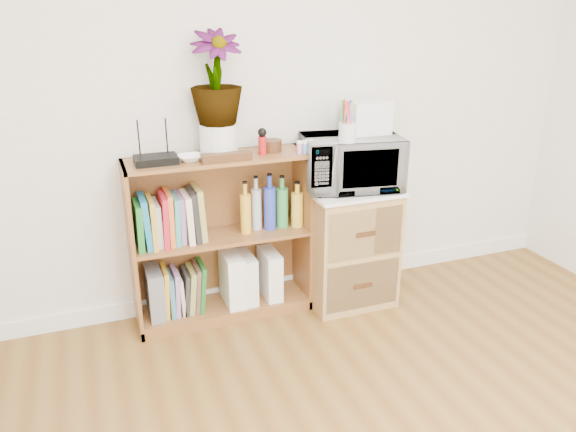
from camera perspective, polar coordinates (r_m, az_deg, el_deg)
skirting_board at (r=3.57m, az=-1.55°, el=-7.00°), size 4.00×0.02×0.10m
bookshelf at (r=3.18m, az=-6.78°, el=-2.31°), size 1.00×0.30×0.95m
wicker_unit at (r=3.40m, az=5.99°, el=-2.98°), size 0.50×0.45×0.70m
microwave at (r=3.22m, az=6.41°, el=5.45°), size 0.59×0.45×0.30m
pen_cup at (r=3.03m, az=6.05°, el=8.41°), size 0.09×0.09×0.10m
small_appliance at (r=3.26m, az=7.99°, el=9.94°), size 0.23×0.19×0.18m
router at (r=2.94m, az=-13.27°, el=5.58°), size 0.21×0.15×0.04m
white_bowl at (r=2.96m, az=-9.92°, el=5.84°), size 0.13×0.13×0.03m
plant_pot at (r=3.03m, az=-7.05°, el=7.67°), size 0.20×0.20×0.17m
potted_plant at (r=2.97m, az=-7.33°, el=13.77°), size 0.27×0.27×0.48m
trinket_box at (r=2.93m, az=-6.27°, el=5.97°), size 0.26×0.07×0.04m
kokeshi_doll at (r=3.04m, az=-2.63°, el=7.16°), size 0.04×0.04×0.10m
wooden_bowl at (r=3.11m, az=-1.65°, el=7.16°), size 0.11×0.11×0.06m
paint_jars at (r=3.07m, az=1.74°, el=6.91°), size 0.11×0.04×0.06m
file_box at (r=3.23m, az=-13.38°, el=-7.55°), size 0.08×0.22×0.28m
magazine_holder_left at (r=3.29m, az=-5.72°, el=-6.29°), size 0.10×0.25×0.31m
magazine_holder_mid at (r=3.31m, az=-4.34°, el=-6.23°), size 0.09×0.23×0.29m
magazine_holder_right at (r=3.35m, az=-1.86°, el=-5.85°), size 0.09×0.23×0.29m
cookbooks at (r=3.07m, az=-11.92°, el=-0.26°), size 0.37×0.20×0.29m
liquor_bottles at (r=3.19m, az=-1.73°, el=1.25°), size 0.37×0.07×0.32m
lower_books at (r=3.26m, az=-10.64°, el=-7.37°), size 0.25×0.19×0.28m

